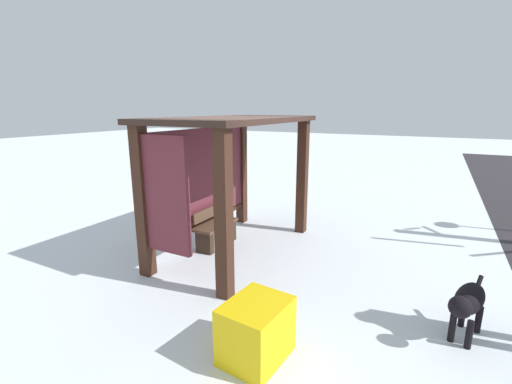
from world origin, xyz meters
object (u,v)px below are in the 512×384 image
dog (468,302)px  grit_bin (256,331)px  bench_left_inside (216,229)px  bus_shelter (219,160)px

dog → grit_bin: size_ratio=1.32×
bench_left_inside → grit_bin: 3.13m
bus_shelter → dog: (-0.88, -3.80, -1.20)m
bus_shelter → dog: bearing=-103.1°
bus_shelter → bench_left_inside: bearing=59.9°
dog → grit_bin: dog is taller
bench_left_inside → grit_bin: bearing=-138.3°
bus_shelter → bench_left_inside: size_ratio=3.39×
bus_shelter → dog: size_ratio=3.55×
grit_bin → bus_shelter: bearing=40.3°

